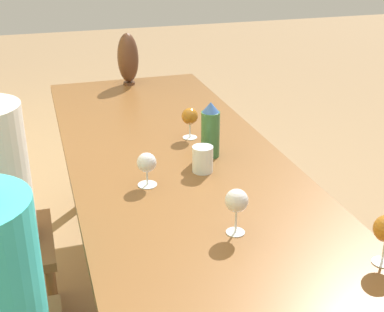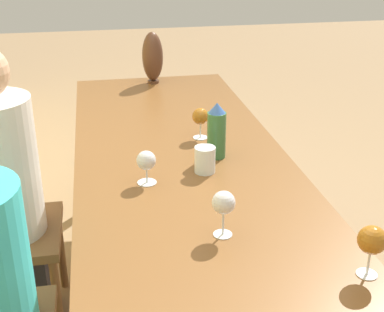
{
  "view_description": "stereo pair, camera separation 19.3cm",
  "coord_description": "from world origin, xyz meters",
  "views": [
    {
      "loc": [
        -1.79,
        0.51,
        1.66
      ],
      "look_at": [
        -0.1,
        0.0,
        0.87
      ],
      "focal_mm": 50.0,
      "sensor_mm": 36.0,
      "label": 1
    },
    {
      "loc": [
        -1.84,
        0.32,
        1.66
      ],
      "look_at": [
        -0.1,
        0.0,
        0.87
      ],
      "focal_mm": 50.0,
      "sensor_mm": 36.0,
      "label": 2
    }
  ],
  "objects": [
    {
      "name": "dining_table",
      "position": [
        0.0,
        0.0,
        0.7
      ],
      "size": [
        2.64,
        0.86,
        0.77
      ],
      "color": "brown",
      "rests_on": "ground_plane"
    },
    {
      "name": "vase",
      "position": [
        1.2,
        -0.01,
        0.93
      ],
      "size": [
        0.12,
        0.12,
        0.3
      ],
      "color": "#4C2D1E",
      "rests_on": "dining_table"
    },
    {
      "name": "wine_glass_4",
      "position": [
        -0.09,
        0.17,
        0.86
      ],
      "size": [
        0.07,
        0.07,
        0.13
      ],
      "color": "silver",
      "rests_on": "dining_table"
    },
    {
      "name": "water_bottle",
      "position": [
        0.09,
        -0.14,
        0.88
      ],
      "size": [
        0.08,
        0.08,
        0.23
      ],
      "color": "#336638",
      "rests_on": "dining_table"
    },
    {
      "name": "water_tumbler",
      "position": [
        -0.04,
        -0.06,
        0.82
      ],
      "size": [
        0.08,
        0.08,
        0.1
      ],
      "color": "silver",
      "rests_on": "dining_table"
    },
    {
      "name": "wine_glass_0",
      "position": [
        -0.48,
        -0.02,
        0.88
      ],
      "size": [
        0.07,
        0.07,
        0.15
      ],
      "color": "silver",
      "rests_on": "dining_table"
    },
    {
      "name": "wine_glass_1",
      "position": [
        0.3,
        -0.11,
        0.87
      ],
      "size": [
        0.07,
        0.07,
        0.14
      ],
      "color": "silver",
      "rests_on": "dining_table"
    }
  ]
}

